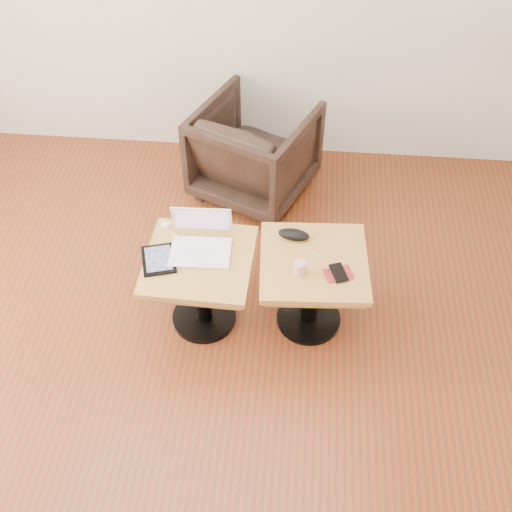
# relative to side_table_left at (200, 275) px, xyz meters

# --- Properties ---
(room_shell) EXTENTS (4.52, 4.52, 2.71)m
(room_shell) POSITION_rel_side_table_left_xyz_m (-0.12, -0.57, 0.96)
(room_shell) COLOR maroon
(room_shell) RESTS_ON ground
(side_table_left) EXTENTS (0.59, 0.59, 0.52)m
(side_table_left) POSITION_rel_side_table_left_xyz_m (0.00, 0.00, 0.00)
(side_table_left) COLOR black
(side_table_left) RESTS_ON ground
(side_table_right) EXTENTS (0.60, 0.60, 0.52)m
(side_table_right) POSITION_rel_side_table_left_xyz_m (0.61, 0.04, 0.00)
(side_table_right) COLOR black
(side_table_right) RESTS_ON ground
(laptop) EXTENTS (0.33, 0.29, 0.23)m
(laptop) POSITION_rel_side_table_left_xyz_m (0.00, 0.08, 0.18)
(laptop) COLOR white
(laptop) RESTS_ON side_table_left
(tablet) EXTENTS (0.23, 0.26, 0.02)m
(tablet) POSITION_rel_side_table_left_xyz_m (-0.21, -0.03, 0.14)
(tablet) COLOR black
(tablet) RESTS_ON side_table_left
(charging_adapter) EXTENTS (0.05, 0.05, 0.02)m
(charging_adapter) POSITION_rel_side_table_left_xyz_m (-0.22, 0.22, 0.14)
(charging_adapter) COLOR white
(charging_adapter) RESTS_ON side_table_left
(glasses_case) EXTENTS (0.18, 0.10, 0.05)m
(glasses_case) POSITION_rel_side_table_left_xyz_m (0.50, 0.20, 0.16)
(glasses_case) COLOR black
(glasses_case) RESTS_ON side_table_right
(striped_cup) EXTENTS (0.08, 0.08, 0.08)m
(striped_cup) POSITION_rel_side_table_left_xyz_m (0.54, -0.06, 0.17)
(striped_cup) COLOR #CE577D
(striped_cup) RESTS_ON side_table_right
(earbuds_tangle) EXTENTS (0.06, 0.04, 0.01)m
(earbuds_tangle) POSITION_rel_side_table_left_xyz_m (0.64, 0.08, 0.14)
(earbuds_tangle) COLOR white
(earbuds_tangle) RESTS_ON side_table_right
(phone_on_sleeve) EXTENTS (0.17, 0.14, 0.02)m
(phone_on_sleeve) POSITION_rel_side_table_left_xyz_m (0.74, -0.04, 0.14)
(phone_on_sleeve) COLOR maroon
(phone_on_sleeve) RESTS_ON side_table_right
(armchair) EXTENTS (0.94, 0.96, 0.66)m
(armchair) POSITION_rel_side_table_left_xyz_m (0.19, 1.20, -0.06)
(armchair) COLOR #31211C
(armchair) RESTS_ON ground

